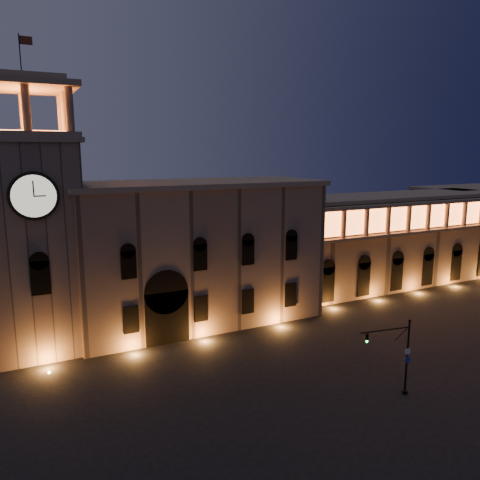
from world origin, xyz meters
The scene contains 6 objects.
ground centered at (0.00, 0.00, 0.00)m, with size 160.00×160.00×0.00m, color black.
government_building centered at (-2.08, 21.93, 8.77)m, with size 30.80×12.80×17.60m.
clock_tower centered at (-20.50, 20.98, 12.50)m, with size 9.80×9.80×32.40m.
colonnade_wing centered at (32.00, 23.92, 7.33)m, with size 40.60×11.50×14.50m.
secondary_building centered at (58.00, 30.00, 7.00)m, with size 20.00×12.00×14.00m, color #765D4B.
traffic_light centered at (6.66, -3.72, 3.62)m, with size 4.98×1.12×6.90m.
Camera 1 is at (-22.55, -31.69, 21.03)m, focal length 35.00 mm.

